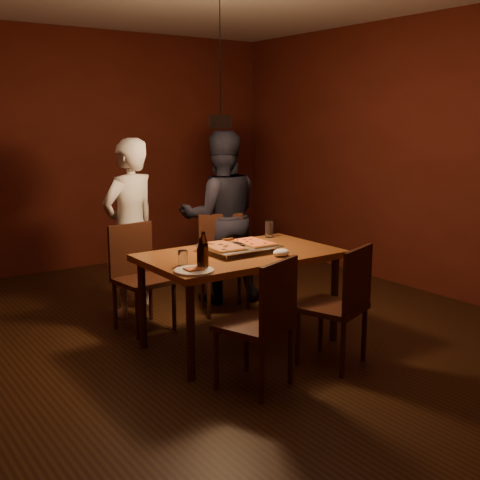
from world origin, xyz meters
TOP-DOWN VIEW (x-y plane):
  - room_shell at (0.00, 0.00)m, footprint 6.00×6.00m
  - dining_table at (0.04, -0.21)m, footprint 1.50×0.90m
  - chair_far_left at (-0.44, 0.62)m, footprint 0.46×0.46m
  - chair_far_right at (0.43, 0.63)m, footprint 0.55×0.55m
  - chair_near_left at (-0.31, -0.98)m, footprint 0.54×0.54m
  - chair_near_right at (0.39, -0.99)m, footprint 0.54×0.54m
  - pizza_tray at (0.05, -0.17)m, footprint 0.58×0.48m
  - pizza_meat at (-0.09, -0.15)m, footprint 0.27×0.40m
  - pizza_cheese at (0.20, -0.17)m, footprint 0.23×0.36m
  - spatula at (0.06, -0.16)m, footprint 0.13×0.25m
  - beer_bottle_a at (-0.49, -0.50)m, footprint 0.06×0.06m
  - beer_bottle_b at (-0.46, -0.48)m, footprint 0.07×0.07m
  - water_glass_left at (-0.53, -0.32)m, footprint 0.07×0.07m
  - water_glass_right at (0.60, 0.15)m, footprint 0.07×0.07m
  - plate_slice at (-0.56, -0.52)m, footprint 0.27×0.27m
  - napkin at (0.22, -0.49)m, footprint 0.14×0.10m
  - diner_white at (-0.33, 0.99)m, footprint 0.68×0.54m
  - diner_dark at (0.59, 0.90)m, footprint 0.99×0.89m
  - pendant_lamp at (0.00, 0.00)m, footprint 0.18×0.18m

SIDE VIEW (x-z plane):
  - chair_far_left at x=-0.44m, z-range 0.29..0.78m
  - chair_far_right at x=0.43m, z-range 0.29..0.78m
  - chair_near_left at x=-0.31m, z-range 0.29..0.78m
  - chair_near_right at x=0.39m, z-range 0.29..0.78m
  - dining_table at x=0.04m, z-range 0.30..1.05m
  - plate_slice at x=-0.56m, z-range 0.75..0.77m
  - pizza_tray at x=0.05m, z-range 0.75..0.80m
  - napkin at x=0.22m, z-range 0.75..0.81m
  - diner_white at x=-0.33m, z-range 0.00..1.61m
  - water_glass_left at x=-0.53m, z-range 0.75..0.86m
  - pizza_meat at x=-0.09m, z-range 0.80..0.82m
  - pizza_cheese at x=0.20m, z-range 0.80..0.82m
  - spatula at x=0.06m, z-range 0.79..0.83m
  - water_glass_right at x=0.60m, z-range 0.75..0.89m
  - diner_dark at x=0.59m, z-range 0.00..1.66m
  - beer_bottle_a at x=-0.49m, z-range 0.75..0.97m
  - beer_bottle_b at x=-0.46m, z-range 0.75..1.01m
  - room_shell at x=0.00m, z-range -1.60..4.40m
  - pendant_lamp at x=0.00m, z-range 1.21..2.31m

